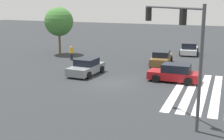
{
  "coord_description": "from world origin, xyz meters",
  "views": [
    {
      "loc": [
        -23.58,
        -8.83,
        6.87
      ],
      "look_at": [
        0.0,
        0.0,
        1.08
      ],
      "focal_mm": 50.0,
      "sensor_mm": 36.0,
      "label": 1
    }
  ],
  "objects_px": {
    "car_0": "(86,67)",
    "car_1": "(161,58)",
    "traffic_signal_mast": "(182,39)",
    "car_2": "(175,73)",
    "car_3": "(189,49)",
    "pedestrian": "(71,52)",
    "tree_corner_a": "(59,22)"
  },
  "relations": [
    {
      "from": "car_3",
      "to": "tree_corner_a",
      "type": "bearing_deg",
      "value": 105.72
    },
    {
      "from": "traffic_signal_mast",
      "to": "car_1",
      "type": "xyz_separation_m",
      "value": [
        15.07,
        4.14,
        -3.99
      ]
    },
    {
      "from": "car_0",
      "to": "car_1",
      "type": "xyz_separation_m",
      "value": [
        6.74,
        -5.6,
        0.02
      ]
    },
    {
      "from": "car_0",
      "to": "pedestrian",
      "type": "distance_m",
      "value": 7.21
    },
    {
      "from": "car_0",
      "to": "traffic_signal_mast",
      "type": "bearing_deg",
      "value": 53.08
    },
    {
      "from": "traffic_signal_mast",
      "to": "tree_corner_a",
      "type": "distance_m",
      "value": 24.35
    },
    {
      "from": "car_0",
      "to": "tree_corner_a",
      "type": "distance_m",
      "value": 12.06
    },
    {
      "from": "traffic_signal_mast",
      "to": "car_1",
      "type": "bearing_deg",
      "value": -29.65
    },
    {
      "from": "traffic_signal_mast",
      "to": "car_0",
      "type": "distance_m",
      "value": 13.43
    },
    {
      "from": "car_1",
      "to": "car_3",
      "type": "relative_size",
      "value": 1.11
    },
    {
      "from": "car_0",
      "to": "car_1",
      "type": "distance_m",
      "value": 8.76
    },
    {
      "from": "car_2",
      "to": "car_3",
      "type": "distance_m",
      "value": 13.85
    },
    {
      "from": "car_1",
      "to": "car_3",
      "type": "bearing_deg",
      "value": -18.66
    },
    {
      "from": "tree_corner_a",
      "to": "car_2",
      "type": "bearing_deg",
      "value": -117.8
    },
    {
      "from": "pedestrian",
      "to": "tree_corner_a",
      "type": "bearing_deg",
      "value": -179.0
    },
    {
      "from": "car_3",
      "to": "tree_corner_a",
      "type": "distance_m",
      "value": 16.6
    },
    {
      "from": "pedestrian",
      "to": "tree_corner_a",
      "type": "xyz_separation_m",
      "value": [
        3.01,
        3.22,
        3.15
      ]
    },
    {
      "from": "pedestrian",
      "to": "car_1",
      "type": "bearing_deg",
      "value": 50.3
    },
    {
      "from": "car_3",
      "to": "tree_corner_a",
      "type": "height_order",
      "value": "tree_corner_a"
    },
    {
      "from": "car_0",
      "to": "car_3",
      "type": "bearing_deg",
      "value": 155.53
    },
    {
      "from": "traffic_signal_mast",
      "to": "car_0",
      "type": "xyz_separation_m",
      "value": [
        8.33,
        9.73,
        -4.01
      ]
    },
    {
      "from": "car_0",
      "to": "car_3",
      "type": "height_order",
      "value": "car_3"
    },
    {
      "from": "car_0",
      "to": "car_3",
      "type": "distance_m",
      "value": 16.08
    },
    {
      "from": "traffic_signal_mast",
      "to": "car_2",
      "type": "xyz_separation_m",
      "value": [
        8.67,
        1.68,
        -3.99
      ]
    },
    {
      "from": "traffic_signal_mast",
      "to": "car_3",
      "type": "distance_m",
      "value": 22.97
    },
    {
      "from": "car_3",
      "to": "pedestrian",
      "type": "distance_m",
      "value": 14.78
    },
    {
      "from": "car_2",
      "to": "tree_corner_a",
      "type": "bearing_deg",
      "value": -26.42
    },
    {
      "from": "car_1",
      "to": "car_2",
      "type": "distance_m",
      "value": 6.85
    },
    {
      "from": "car_0",
      "to": "car_1",
      "type": "height_order",
      "value": "car_1"
    },
    {
      "from": "car_0",
      "to": "car_2",
      "type": "relative_size",
      "value": 0.99
    },
    {
      "from": "car_0",
      "to": "car_1",
      "type": "relative_size",
      "value": 0.9
    },
    {
      "from": "car_3",
      "to": "pedestrian",
      "type": "relative_size",
      "value": 2.6
    }
  ]
}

